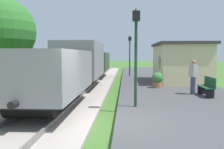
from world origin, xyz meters
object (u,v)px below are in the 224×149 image
object	(u,v)px
person_waiting	(193,75)
lamp_post_far	(130,48)
tree_trackside_far	(2,31)
potted_planter	(157,80)
lamp_post_near	(136,39)
bench_near_hut	(207,86)
station_hut	(180,62)
freight_train	(81,65)

from	to	relation	value
person_waiting	lamp_post_far	distance (m)	10.60
person_waiting	lamp_post_far	xyz separation A→B (m)	(-2.96, 10.05, 1.62)
lamp_post_far	tree_trackside_far	xyz separation A→B (m)	(-8.77, -5.97, 0.98)
potted_planter	lamp_post_near	world-z (taller)	lamp_post_near
potted_planter	person_waiting	bearing A→B (deg)	-57.27
bench_near_hut	potted_planter	world-z (taller)	potted_planter
potted_planter	lamp_post_far	distance (m)	8.20
lamp_post_near	lamp_post_far	size ratio (longest dim) A/B	1.00
station_hut	bench_near_hut	size ratio (longest dim) A/B	3.87
person_waiting	potted_planter	bearing A→B (deg)	-78.55
station_hut	potted_planter	distance (m)	3.98
freight_train	bench_near_hut	xyz separation A→B (m)	(6.77, -3.98, -0.78)
freight_train	person_waiting	distance (m)	7.15
lamp_post_far	freight_train	bearing A→B (deg)	-116.52
lamp_post_far	tree_trackside_far	size ratio (longest dim) A/B	0.61
station_hut	lamp_post_far	bearing A→B (deg)	128.16
freight_train	tree_trackside_far	size ratio (longest dim) A/B	3.21
freight_train	potted_planter	xyz separation A→B (m)	(4.79, -1.20, -0.78)
bench_near_hut	person_waiting	world-z (taller)	person_waiting
freight_train	station_hut	bearing A→B (deg)	17.24
freight_train	station_hut	size ratio (longest dim) A/B	3.34
freight_train	tree_trackside_far	xyz separation A→B (m)	(-5.49, 0.61, 2.27)
lamp_post_far	potted_planter	bearing A→B (deg)	-79.05
potted_planter	freight_train	bearing A→B (deg)	165.91
bench_near_hut	lamp_post_far	world-z (taller)	lamp_post_far
freight_train	person_waiting	size ratio (longest dim) A/B	11.35
station_hut	lamp_post_near	distance (m)	9.37
lamp_post_far	station_hut	bearing A→B (deg)	-51.84
potted_planter	tree_trackside_far	xyz separation A→B (m)	(-10.28, 1.81, 3.06)
person_waiting	potted_planter	xyz separation A→B (m)	(-1.45, 2.26, -0.46)
lamp_post_near	tree_trackside_far	distance (m)	11.33
freight_train	lamp_post_near	xyz separation A→B (m)	(3.28, -6.50, 1.30)
freight_train	station_hut	xyz separation A→B (m)	(6.80, 2.11, 0.15)
potted_planter	lamp_post_far	world-z (taller)	lamp_post_far
station_hut	potted_planter	bearing A→B (deg)	-121.24
freight_train	tree_trackside_far	bearing A→B (deg)	173.65
freight_train	lamp_post_near	size ratio (longest dim) A/B	5.24
station_hut	tree_trackside_far	xyz separation A→B (m)	(-12.29, -1.50, 2.13)
bench_near_hut	potted_planter	xyz separation A→B (m)	(-1.98, 2.78, 0.00)
tree_trackside_far	freight_train	bearing A→B (deg)	-6.35
station_hut	lamp_post_far	xyz separation A→B (m)	(-3.51, 4.47, 1.15)
person_waiting	lamp_post_near	bearing A→B (deg)	24.43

